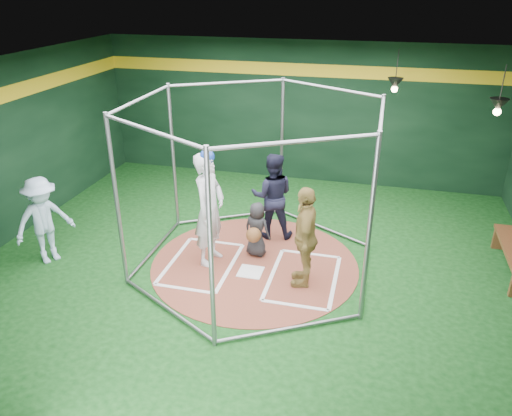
# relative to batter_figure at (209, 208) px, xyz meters

# --- Properties ---
(room_shell) EXTENTS (10.10, 9.10, 3.53)m
(room_shell) POSITION_rel_batter_figure_xyz_m (0.82, 0.08, 0.67)
(room_shell) COLOR #0C360F
(room_shell) RESTS_ON ground
(clay_disc) EXTENTS (3.80, 3.80, 0.01)m
(clay_disc) POSITION_rel_batter_figure_xyz_m (0.82, 0.08, -1.08)
(clay_disc) COLOR brown
(clay_disc) RESTS_ON ground
(home_plate) EXTENTS (0.43, 0.43, 0.01)m
(home_plate) POSITION_rel_batter_figure_xyz_m (0.82, -0.22, -1.06)
(home_plate) COLOR white
(home_plate) RESTS_ON clay_disc
(batter_box_left) EXTENTS (1.17, 1.77, 0.01)m
(batter_box_left) POSITION_rel_batter_figure_xyz_m (-0.13, -0.17, -1.06)
(batter_box_left) COLOR white
(batter_box_left) RESTS_ON clay_disc
(batter_box_right) EXTENTS (1.17, 1.77, 0.01)m
(batter_box_right) POSITION_rel_batter_figure_xyz_m (1.77, -0.17, -1.06)
(batter_box_right) COLOR white
(batter_box_right) RESTS_ON clay_disc
(batting_cage) EXTENTS (4.05, 4.67, 3.00)m
(batting_cage) POSITION_rel_batter_figure_xyz_m (0.82, 0.08, 0.42)
(batting_cage) COLOR gray
(batting_cage) RESTS_ON ground
(pendant_lamp_near) EXTENTS (0.34, 0.34, 0.90)m
(pendant_lamp_near) POSITION_rel_batter_figure_xyz_m (3.02, 3.68, 1.66)
(pendant_lamp_near) COLOR black
(pendant_lamp_near) RESTS_ON room_shell
(pendant_lamp_far) EXTENTS (0.34, 0.34, 0.90)m
(pendant_lamp_far) POSITION_rel_batter_figure_xyz_m (4.82, 2.08, 1.66)
(pendant_lamp_far) COLOR black
(pendant_lamp_far) RESTS_ON room_shell
(batter_figure) EXTENTS (0.60, 0.83, 2.17)m
(batter_figure) POSITION_rel_batter_figure_xyz_m (0.00, 0.00, 0.00)
(batter_figure) COLOR silver
(batter_figure) RESTS_ON clay_disc
(visitor_leopard) EXTENTS (0.56, 1.09, 1.78)m
(visitor_leopard) POSITION_rel_batter_figure_xyz_m (1.79, -0.30, -0.18)
(visitor_leopard) COLOR tan
(visitor_leopard) RESTS_ON clay_disc
(catcher_figure) EXTENTS (0.59, 0.62, 1.06)m
(catcher_figure) POSITION_rel_batter_figure_xyz_m (0.77, 0.40, -0.54)
(catcher_figure) COLOR black
(catcher_figure) RESTS_ON clay_disc
(umpire) EXTENTS (0.96, 0.81, 1.76)m
(umpire) POSITION_rel_batter_figure_xyz_m (0.88, 1.24, -0.19)
(umpire) COLOR black
(umpire) RESTS_ON clay_disc
(bystander_blue) EXTENTS (1.09, 1.23, 1.65)m
(bystander_blue) POSITION_rel_batter_figure_xyz_m (-2.92, -0.72, -0.25)
(bystander_blue) COLOR #ADC9E4
(bystander_blue) RESTS_ON ground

